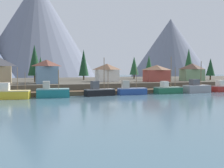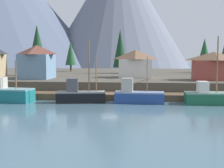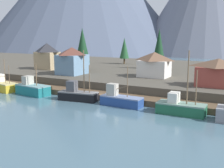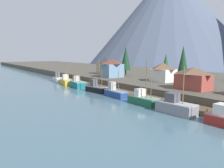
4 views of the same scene
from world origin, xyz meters
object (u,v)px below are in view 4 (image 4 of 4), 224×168
Objects in this scene: house_tan at (105,65)px; house_red at (193,78)px; conifer_near_left at (166,61)px; conifer_back_right at (183,60)px; fishing_boat_yellow at (67,81)px; fishing_boat_teal at (78,84)px; fishing_boat_grey at (176,107)px; fishing_boat_black at (96,88)px; fishing_boat_green at (143,99)px; fishing_boat_white at (58,79)px; fishing_boat_blue at (115,93)px; conifer_back_left at (126,58)px; house_white at (163,72)px; house_blue at (112,68)px.

house_red is at bearing -6.74° from house_tan.
conifer_back_right is at bearing -28.38° from conifer_near_left.
fishing_boat_yellow reaches higher than fishing_boat_teal.
conifer_back_right reaches higher than conifer_near_left.
fishing_boat_black is at bearing 176.68° from fishing_boat_grey.
fishing_boat_black is (10.84, 0.21, -0.05)m from fishing_boat_teal.
fishing_boat_white is at bearing 179.28° from fishing_boat_green.
fishing_boat_blue is 0.86× the size of conifer_near_left.
fishing_boat_teal is at bearing 176.98° from fishing_boat_grey.
fishing_boat_grey is 1.11× the size of house_red.
house_red is 0.70× the size of conifer_back_right.
conifer_back_left is at bearing 113.45° from fishing_boat_black.
house_white is at bearing 158.07° from house_red.
fishing_boat_yellow is 0.98× the size of house_red.
fishing_boat_green reaches higher than fishing_boat_grey.
fishing_boat_yellow is at bearing -105.03° from conifer_back_left.
fishing_boat_grey is (8.66, -0.25, 0.19)m from fishing_boat_green.
fishing_boat_grey is 1.26× the size of house_blue.
conifer_back_right is (23.13, 33.18, 7.50)m from fishing_boat_yellow.
conifer_back_right is at bearing 100.52° from fishing_boat_blue.
fishing_boat_white is 0.92× the size of fishing_boat_black.
fishing_boat_black is at bearing 8.01° from fishing_boat_teal.
conifer_back_right is at bearing 122.43° from fishing_boat_grey.
conifer_back_right reaches higher than fishing_boat_white.
fishing_boat_grey is 1.26× the size of house_white.
conifer_back_left is at bearing 20.73° from house_tan.
house_red is 27.60m from conifer_back_right.
fishing_boat_white is 1.13× the size of fishing_boat_teal.
house_blue is at bearing 155.52° from fishing_boat_green.
fishing_boat_white is 44.79m from conifer_near_left.
house_tan is at bearing 130.67° from fishing_boat_teal.
conifer_back_right is (-4.13, 14.58, 3.34)m from house_white.
fishing_boat_teal is at bearing -176.03° from fishing_boat_blue.
fishing_boat_black reaches higher than fishing_boat_blue.
fishing_boat_black is at bearing -37.99° from house_tan.
conifer_back_left is at bearing -146.45° from conifer_back_right.
house_blue is 1.00× the size of house_white.
fishing_boat_grey is 0.78× the size of conifer_back_right.
fishing_boat_grey is 46.91m from conifer_back_left.
conifer_back_right is (3.64, 32.91, 7.54)m from fishing_boat_black.
house_red is at bearing 21.89° from fishing_boat_white.
house_tan is 25.87m from conifer_near_left.
house_tan reaches higher than fishing_boat_black.
conifer_back_left reaches higher than conifer_near_left.
fishing_boat_blue is (19.32, 0.65, -0.10)m from fishing_boat_teal.
conifer_back_right reaches higher than fishing_boat_grey.
conifer_back_right is at bearing 33.55° from conifer_back_left.
fishing_boat_blue is at bearing -6.05° from fishing_boat_black.
house_white is (18.61, 18.54, 4.15)m from fishing_boat_teal.
conifer_back_left reaches higher than fishing_boat_white.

